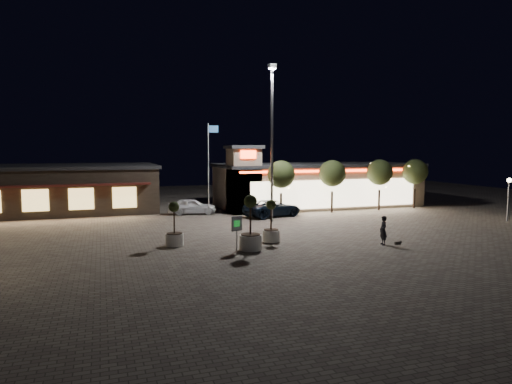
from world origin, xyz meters
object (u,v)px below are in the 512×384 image
object	(u,v)px
planter_mid	(251,233)
pedestrian	(383,230)
valet_sign	(237,226)
pickup_truck	(273,208)
white_sedan	(192,206)
planter_left	(174,232)

from	to	relation	value
planter_mid	pedestrian	bearing A→B (deg)	-9.31
planter_mid	valet_sign	bearing A→B (deg)	176.54
pedestrian	planter_mid	size ratio (longest dim) A/B	0.56
pickup_truck	planter_mid	world-z (taller)	planter_mid
pedestrian	planter_mid	distance (m)	8.14
white_sedan	valet_sign	distance (m)	15.19
pickup_truck	planter_left	size ratio (longest dim) A/B	1.93
white_sedan	pickup_truck	bearing A→B (deg)	-110.85
pedestrian	valet_sign	size ratio (longest dim) A/B	0.89
planter_left	valet_sign	world-z (taller)	planter_left
white_sedan	valet_sign	xyz separation A→B (m)	(-0.32, -15.17, 0.68)
pickup_truck	valet_sign	distance (m)	13.35
planter_left	pedestrian	bearing A→B (deg)	-17.58
white_sedan	valet_sign	size ratio (longest dim) A/B	2.11
valet_sign	pedestrian	bearing A→B (deg)	-8.78
white_sedan	planter_left	world-z (taller)	planter_left
pickup_truck	pedestrian	distance (m)	13.15
white_sedan	planter_mid	world-z (taller)	planter_mid
white_sedan	pedestrian	size ratio (longest dim) A/B	2.37
planter_mid	planter_left	bearing A→B (deg)	148.01
planter_left	planter_mid	size ratio (longest dim) A/B	0.84
pickup_truck	valet_sign	bearing A→B (deg)	134.30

